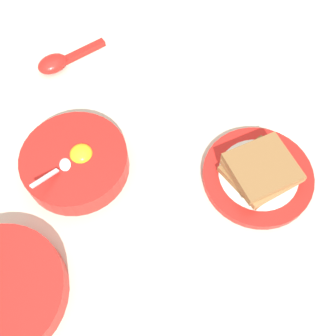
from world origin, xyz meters
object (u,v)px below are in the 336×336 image
(egg_bowl, at_px, (77,161))
(soup_spoon, at_px, (59,61))
(toast_sandwich, at_px, (262,169))
(toast_plate, at_px, (259,175))

(egg_bowl, bearing_deg, soup_spoon, 179.08)
(toast_sandwich, distance_m, soup_spoon, 0.45)
(toast_plate, relative_size, soup_spoon, 1.27)
(egg_bowl, xyz_separation_m, toast_sandwich, (0.10, 0.29, 0.01))
(toast_sandwich, bearing_deg, toast_plate, 163.51)
(toast_sandwich, relative_size, soup_spoon, 0.88)
(toast_sandwich, bearing_deg, egg_bowl, -109.64)
(soup_spoon, bearing_deg, toast_plate, 40.02)
(toast_plate, distance_m, soup_spoon, 0.45)
(egg_bowl, height_order, toast_sandwich, egg_bowl)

